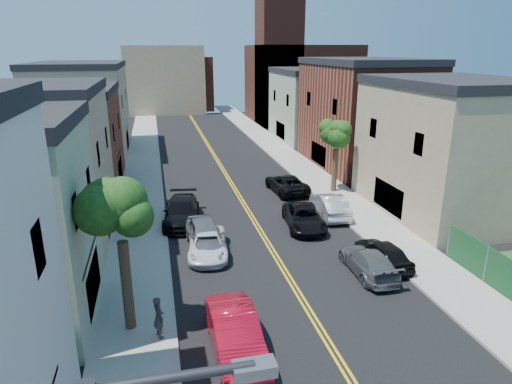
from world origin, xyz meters
TOP-DOWN VIEW (x-y plane):
  - sidewalk_left at (-7.90, 40.00)m, footprint 3.20×100.00m
  - sidewalk_right at (7.90, 40.00)m, footprint 3.20×100.00m
  - curb_left at (-6.15, 40.00)m, footprint 0.30×100.00m
  - curb_right at (6.15, 40.00)m, footprint 0.30×100.00m
  - bldg_left_tan_near at (-14.00, 25.00)m, footprint 9.00×10.00m
  - bldg_left_brick at (-14.00, 36.00)m, footprint 9.00×12.00m
  - bldg_left_tan_far at (-14.00, 50.00)m, footprint 9.00×16.00m
  - bldg_right_tan at (14.00, 24.00)m, footprint 9.00×12.00m
  - bldg_right_brick at (14.00, 38.00)m, footprint 9.00×14.00m
  - bldg_right_palegrn at (14.00, 52.00)m, footprint 9.00×12.00m
  - church at (16.33, 67.07)m, footprint 16.20×14.20m
  - backdrop_left at (-4.00, 82.00)m, footprint 14.00×8.00m
  - backdrop_center at (0.00, 86.00)m, footprint 10.00×8.00m
  - tree_left_mid at (-7.88, 14.01)m, footprint 5.20×5.20m
  - tree_right_far at (7.92, 30.01)m, footprint 4.40×4.40m
  - red_sedan at (-3.80, 11.56)m, footprint 1.90×5.13m
  - white_pickup at (-3.80, 20.51)m, footprint 2.72×4.98m
  - grey_car_left at (-3.80, 21.50)m, footprint 2.28×5.09m
  - black_car_left at (-4.93, 25.92)m, footprint 3.01×5.92m
  - grey_car_right at (4.27, 16.36)m, footprint 2.01×4.72m
  - black_car_right at (5.50, 17.10)m, footprint 1.98×4.29m
  - silver_car_right at (5.50, 24.92)m, footprint 2.06×5.00m
  - dark_car_right_far at (4.08, 30.94)m, footprint 2.88×5.52m
  - black_suv_lane at (3.00, 23.25)m, footprint 2.95×5.32m
  - pedestrian_left at (-6.70, 13.05)m, footprint 0.62×0.76m

SIDE VIEW (x-z plane):
  - sidewalk_left at x=-7.90m, z-range 0.00..0.15m
  - sidewalk_right at x=7.90m, z-range 0.00..0.15m
  - curb_left at x=-6.15m, z-range 0.00..0.15m
  - curb_right at x=6.15m, z-range 0.00..0.15m
  - white_pickup at x=-3.80m, z-range 0.00..1.32m
  - grey_car_right at x=4.27m, z-range 0.00..1.36m
  - black_suv_lane at x=3.00m, z-range 0.00..1.41m
  - black_car_right at x=5.50m, z-range 0.00..1.42m
  - dark_car_right_far at x=4.08m, z-range 0.00..1.48m
  - silver_car_right at x=5.50m, z-range 0.00..1.61m
  - black_car_left at x=-4.93m, z-range 0.00..1.65m
  - red_sedan at x=-3.80m, z-range 0.00..1.68m
  - grey_car_left at x=-3.80m, z-range 0.00..1.70m
  - pedestrian_left at x=-6.70m, z-range 0.15..1.96m
  - bldg_left_brick at x=-14.00m, z-range 0.00..8.00m
  - bldg_right_palegrn at x=14.00m, z-range 0.00..8.50m
  - bldg_left_tan_near at x=-14.00m, z-range 0.00..9.00m
  - bldg_right_tan at x=14.00m, z-range 0.00..9.00m
  - bldg_left_tan_far at x=-14.00m, z-range 0.00..9.50m
  - bldg_right_brick at x=14.00m, z-range 0.00..10.00m
  - backdrop_center at x=0.00m, z-range 0.00..10.00m
  - tree_right_far at x=7.92m, z-range 1.74..9.77m
  - backdrop_left at x=-4.00m, z-range 0.00..12.00m
  - tree_left_mid at x=-7.88m, z-range 1.94..11.23m
  - church at x=16.33m, z-range -4.06..18.54m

